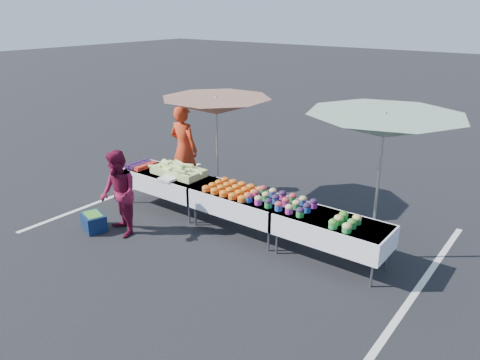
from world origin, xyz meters
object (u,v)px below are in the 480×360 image
Objects in this scene: table_center at (240,202)px; umbrella_right at (384,127)px; vendor at (184,149)px; umbrella_left at (216,107)px; table_left at (168,181)px; storage_bin at (94,221)px; table_right at (331,229)px; customer at (118,194)px.

umbrella_right reaches higher than table_center.
umbrella_left is (1.05, -0.12, 1.07)m from vendor.
umbrella_left reaches higher than table_left.
table_left reaches higher than storage_bin.
umbrella_right is 4.59× the size of storage_bin.
vendor is 0.68× the size of umbrella_left.
vendor reaches higher than table_right.
table_left and table_center have the same top height.
table_left is 4.41m from umbrella_right.
table_right is 3.71m from customer.
table_right is 0.72× the size of umbrella_right.
umbrella_left reaches higher than vendor.
umbrella_right reaches higher than table_left.
umbrella_left reaches higher than customer.
umbrella_right reaches higher than umbrella_left.
table_center is 0.72× the size of umbrella_right.
table_left is at bearing 180.00° from table_right.
table_center is 1.80m from table_right.
table_right is 4.30m from storage_bin.
umbrella_left is at bearing 145.88° from table_center.
umbrella_left is 3.17m from storage_bin.
storage_bin is (-0.39, -1.56, -0.42)m from table_left.
customer is 0.60× the size of umbrella_right.
customer is 2.54m from umbrella_left.
table_center is 2.84m from umbrella_right.
umbrella_left is (-1.18, 0.80, 1.44)m from table_center.
vendor reaches higher than table_center.
table_left is 1.00× the size of table_right.
vendor is (-2.23, 0.92, 0.37)m from table_center.
table_left is 1.08m from vendor.
table_center is at bearing -34.12° from umbrella_left.
customer is (-1.65, -1.36, 0.19)m from table_center.
umbrella_left reaches higher than storage_bin.
customer is 4.58m from umbrella_right.
storage_bin is at bearing -155.10° from umbrella_right.
table_center is at bearing 0.00° from table_left.
vendor is (-4.03, 0.92, 0.37)m from table_right.
vendor is at bearing 174.80° from umbrella_right.
customer is at bearing -83.59° from table_left.
storage_bin is at bearing -103.97° from table_left.
umbrella_right is at bearing 47.16° from customer.
table_left is 1.00× the size of table_center.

